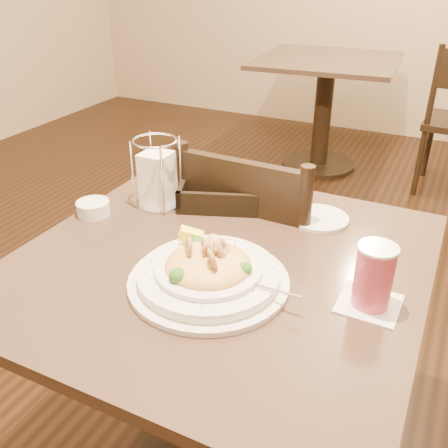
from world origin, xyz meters
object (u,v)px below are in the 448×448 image
at_px(pasta_bowl, 208,271).
at_px(bread_basket, 223,194).
at_px(drink_glass, 374,277).
at_px(background_table, 324,95).
at_px(butter_ramekin, 93,208).
at_px(side_plate, 319,218).
at_px(dining_chair_near, 257,269).
at_px(main_table, 221,339).
at_px(napkin_caddy, 157,177).

height_order(pasta_bowl, bread_basket, pasta_bowl).
bearing_deg(pasta_bowl, drink_glass, 13.89).
xyz_separation_m(background_table, butter_ramekin, (0.05, -2.47, 0.26)).
bearing_deg(side_plate, bread_basket, -177.77).
bearing_deg(butter_ramekin, dining_chair_near, 42.63).
xyz_separation_m(main_table, drink_glass, (0.34, -0.02, 0.31)).
bearing_deg(pasta_bowl, butter_ramekin, 160.97).
relative_size(dining_chair_near, side_plate, 6.09).
height_order(bread_basket, napkin_caddy, napkin_caddy).
bearing_deg(butter_ramekin, drink_glass, -5.13).
xyz_separation_m(napkin_caddy, side_plate, (0.43, 0.11, -0.08)).
bearing_deg(napkin_caddy, pasta_bowl, -42.51).
bearing_deg(main_table, butter_ramekin, 173.48).
height_order(dining_chair_near, drink_glass, dining_chair_near).
bearing_deg(background_table, drink_glass, -72.56).
relative_size(main_table, side_plate, 5.89).
bearing_deg(butter_ramekin, bread_basket, 39.53).
bearing_deg(butter_ramekin, pasta_bowl, -19.03).
distance_m(background_table, pasta_bowl, 2.67).
bearing_deg(main_table, napkin_caddy, 147.82).
bearing_deg(drink_glass, napkin_caddy, 162.53).
bearing_deg(dining_chair_near, butter_ramekin, 44.63).
distance_m(background_table, napkin_caddy, 2.37).
height_order(main_table, side_plate, side_plate).
bearing_deg(background_table, napkin_caddy, -85.67).
relative_size(background_table, butter_ramekin, 11.01).
bearing_deg(dining_chair_near, napkin_caddy, 42.62).
bearing_deg(napkin_caddy, main_table, -32.18).
distance_m(main_table, pasta_bowl, 0.29).
height_order(background_table, pasta_bowl, pasta_bowl).
relative_size(dining_chair_near, pasta_bowl, 2.46).
bearing_deg(dining_chair_near, side_plate, 159.38).
xyz_separation_m(dining_chair_near, drink_glass, (0.39, -0.39, 0.33)).
xyz_separation_m(main_table, dining_chair_near, (-0.05, 0.37, -0.02)).
bearing_deg(pasta_bowl, background_table, 100.32).
height_order(dining_chair_near, side_plate, dining_chair_near).
bearing_deg(bread_basket, background_table, 98.28).
height_order(background_table, drink_glass, drink_glass).
bearing_deg(drink_glass, bread_basket, 148.13).
relative_size(bread_basket, butter_ramekin, 3.25).
distance_m(main_table, butter_ramekin, 0.48).
bearing_deg(dining_chair_near, drink_glass, 137.57).
height_order(pasta_bowl, butter_ramekin, pasta_bowl).
bearing_deg(bread_basket, butter_ramekin, -140.47).
distance_m(drink_glass, butter_ramekin, 0.75).
height_order(dining_chair_near, bread_basket, dining_chair_near).
xyz_separation_m(drink_glass, bread_basket, (-0.47, 0.29, -0.04)).
xyz_separation_m(pasta_bowl, side_plate, (0.13, 0.38, -0.03)).
distance_m(bread_basket, napkin_caddy, 0.19).
relative_size(dining_chair_near, drink_glass, 6.95).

